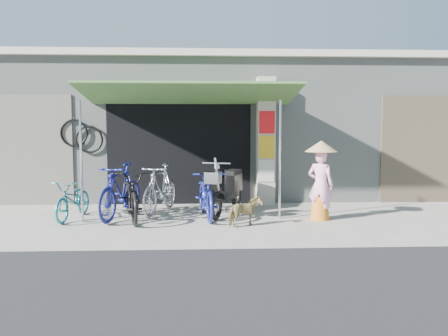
{
  "coord_description": "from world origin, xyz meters",
  "views": [
    {
      "loc": [
        -0.6,
        -7.84,
        1.77
      ],
      "look_at": [
        -0.2,
        1.0,
        1.0
      ],
      "focal_mm": 35.0,
      "sensor_mm": 36.0,
      "label": 1
    }
  ],
  "objects_px": {
    "street_dog": "(245,212)",
    "moped": "(228,189)",
    "bike_teal": "(74,200)",
    "nun": "(321,180)",
    "bike_silver": "(161,189)",
    "bike_navy": "(206,194)",
    "bike_black": "(132,195)",
    "bike_blue": "(121,191)"
  },
  "relations": [
    {
      "from": "moped",
      "to": "bike_navy",
      "type": "bearing_deg",
      "value": -117.7
    },
    {
      "from": "bike_navy",
      "to": "nun",
      "type": "relative_size",
      "value": 1.16
    },
    {
      "from": "bike_silver",
      "to": "street_dog",
      "type": "relative_size",
      "value": 2.69
    },
    {
      "from": "bike_navy",
      "to": "nun",
      "type": "bearing_deg",
      "value": -15.09
    },
    {
      "from": "bike_navy",
      "to": "bike_silver",
      "type": "bearing_deg",
      "value": 149.89
    },
    {
      "from": "street_dog",
      "to": "bike_navy",
      "type": "bearing_deg",
      "value": 8.49
    },
    {
      "from": "street_dog",
      "to": "moped",
      "type": "relative_size",
      "value": 0.34
    },
    {
      "from": "bike_blue",
      "to": "bike_silver",
      "type": "distance_m",
      "value": 0.86
    },
    {
      "from": "bike_silver",
      "to": "bike_navy",
      "type": "distance_m",
      "value": 1.05
    },
    {
      "from": "bike_silver",
      "to": "street_dog",
      "type": "xyz_separation_m",
      "value": [
        1.67,
        -1.3,
        -0.25
      ]
    },
    {
      "from": "street_dog",
      "to": "moped",
      "type": "distance_m",
      "value": 1.34
    },
    {
      "from": "bike_teal",
      "to": "street_dog",
      "type": "bearing_deg",
      "value": -6.62
    },
    {
      "from": "bike_silver",
      "to": "bike_navy",
      "type": "height_order",
      "value": "bike_silver"
    },
    {
      "from": "bike_teal",
      "to": "bike_blue",
      "type": "bearing_deg",
      "value": 9.63
    },
    {
      "from": "bike_black",
      "to": "bike_silver",
      "type": "relative_size",
      "value": 1.07
    },
    {
      "from": "nun",
      "to": "bike_navy",
      "type": "bearing_deg",
      "value": 23.89
    },
    {
      "from": "bike_teal",
      "to": "nun",
      "type": "relative_size",
      "value": 0.95
    },
    {
      "from": "bike_silver",
      "to": "bike_navy",
      "type": "xyz_separation_m",
      "value": [
        0.97,
        -0.41,
        -0.05
      ]
    },
    {
      "from": "bike_teal",
      "to": "bike_black",
      "type": "xyz_separation_m",
      "value": [
        1.17,
        -0.13,
        0.1
      ]
    },
    {
      "from": "bike_teal",
      "to": "moped",
      "type": "distance_m",
      "value": 3.13
    },
    {
      "from": "bike_black",
      "to": "bike_navy",
      "type": "relative_size",
      "value": 1.04
    },
    {
      "from": "bike_blue",
      "to": "bike_silver",
      "type": "height_order",
      "value": "bike_blue"
    },
    {
      "from": "bike_teal",
      "to": "nun",
      "type": "bearing_deg",
      "value": 4.41
    },
    {
      "from": "bike_teal",
      "to": "bike_silver",
      "type": "relative_size",
      "value": 0.84
    },
    {
      "from": "bike_silver",
      "to": "nun",
      "type": "xyz_separation_m",
      "value": [
        3.22,
        -0.72,
        0.26
      ]
    },
    {
      "from": "bike_black",
      "to": "street_dog",
      "type": "height_order",
      "value": "bike_black"
    },
    {
      "from": "bike_teal",
      "to": "street_dog",
      "type": "relative_size",
      "value": 2.28
    },
    {
      "from": "bike_navy",
      "to": "bike_teal",
      "type": "bearing_deg",
      "value": 174.1
    },
    {
      "from": "bike_blue",
      "to": "street_dog",
      "type": "bearing_deg",
      "value": -4.6
    },
    {
      "from": "bike_teal",
      "to": "street_dog",
      "type": "xyz_separation_m",
      "value": [
        3.35,
        -0.84,
        -0.12
      ]
    },
    {
      "from": "bike_navy",
      "to": "moped",
      "type": "height_order",
      "value": "moped"
    },
    {
      "from": "bike_navy",
      "to": "nun",
      "type": "xyz_separation_m",
      "value": [
        2.25,
        -0.31,
        0.31
      ]
    },
    {
      "from": "nun",
      "to": "bike_silver",
      "type": "bearing_deg",
      "value": 19.16
    },
    {
      "from": "bike_silver",
      "to": "street_dog",
      "type": "distance_m",
      "value": 2.13
    },
    {
      "from": "bike_silver",
      "to": "nun",
      "type": "height_order",
      "value": "nun"
    },
    {
      "from": "bike_silver",
      "to": "bike_navy",
      "type": "relative_size",
      "value": 0.97
    },
    {
      "from": "bike_teal",
      "to": "bike_navy",
      "type": "relative_size",
      "value": 0.82
    },
    {
      "from": "bike_silver",
      "to": "street_dog",
      "type": "height_order",
      "value": "bike_silver"
    },
    {
      "from": "bike_blue",
      "to": "moped",
      "type": "xyz_separation_m",
      "value": [
        2.17,
        0.43,
        -0.03
      ]
    },
    {
      "from": "moped",
      "to": "street_dog",
      "type": "bearing_deg",
      "value": -58.48
    },
    {
      "from": "bike_navy",
      "to": "street_dog",
      "type": "bearing_deg",
      "value": -58.88
    },
    {
      "from": "bike_blue",
      "to": "moped",
      "type": "bearing_deg",
      "value": 26.34
    }
  ]
}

